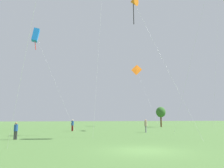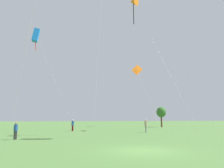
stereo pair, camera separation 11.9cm
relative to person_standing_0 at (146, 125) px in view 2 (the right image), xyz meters
name	(u,v)px [view 2 (the right image)]	position (x,y,z in m)	size (l,w,h in m)	color
ground	(144,151)	(-6.94, -16.30, -1.07)	(280.00, 280.00, 0.00)	#4C7538
person_standing_0	(146,125)	(0.00, 0.00, 0.00)	(0.41, 0.41, 1.85)	gray
person_standing_1	(16,130)	(-16.08, -6.65, -0.14)	(0.36, 0.36, 1.62)	#2D2D33
person_standing_2	(73,124)	(-9.89, 6.17, -0.03)	(0.40, 0.40, 1.80)	maroon
kite_flying_0	(137,70)	(7.68, 23.61, 13.63)	(2.76, 12.69, 16.01)	silver
kite_flying_1	(36,35)	(-16.06, 4.99, 13.79)	(7.02, 2.16, 16.02)	silver
kite_flying_2	(133,2)	(-2.86, -3.57, 16.52)	(3.92, 9.63, 18.35)	silver
park_tree_2	(161,112)	(11.07, 17.30, 2.29)	(2.20, 2.20, 4.63)	brown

